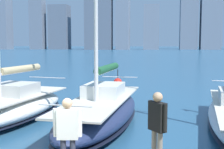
{
  "coord_description": "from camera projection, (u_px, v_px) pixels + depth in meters",
  "views": [
    {
      "loc": [
        -2.37,
        6.2,
        3.51
      ],
      "look_at": [
        -0.46,
        -6.53,
        2.2
      ],
      "focal_mm": 50.0,
      "sensor_mm": 36.0,
      "label": 1
    }
  ],
  "objects": [
    {
      "name": "city_skyline",
      "position": [
        154.0,
        17.0,
        160.78
      ],
      "size": [
        166.48,
        22.06,
        51.74
      ],
      "color": "slate",
      "rests_on": "ground"
    },
    {
      "name": "sailboat_forest",
      "position": [
        101.0,
        110.0,
        13.05
      ],
      "size": [
        3.24,
        8.85,
        10.87
      ],
      "color": "navy",
      "rests_on": "ground"
    },
    {
      "name": "sailboat_tan",
      "position": [
        9.0,
        107.0,
        14.14
      ],
      "size": [
        4.14,
        8.32,
        9.4
      ],
      "color": "white",
      "rests_on": "ground"
    },
    {
      "name": "person_black_shirt",
      "position": [
        157.0,
        121.0,
        7.35
      ],
      "size": [
        0.46,
        0.52,
        1.76
      ],
      "color": "gray",
      "rests_on": "dock_pier"
    },
    {
      "name": "person_white_shirt",
      "position": [
        68.0,
        129.0,
        6.8
      ],
      "size": [
        0.62,
        0.27,
        1.72
      ],
      "color": "#2D3347",
      "rests_on": "dock_pier"
    },
    {
      "name": "channel_buoy",
      "position": [
        118.0,
        82.0,
        24.92
      ],
      "size": [
        0.7,
        0.7,
        1.4
      ],
      "color": "red",
      "rests_on": "ground"
    }
  ]
}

